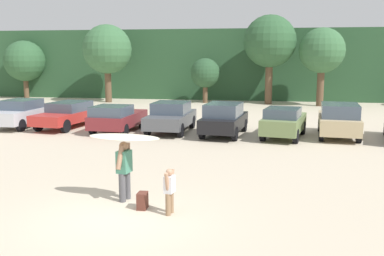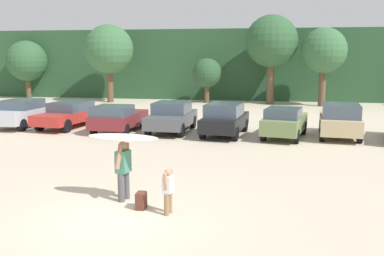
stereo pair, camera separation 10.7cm
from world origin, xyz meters
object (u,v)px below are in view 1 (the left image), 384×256
Objects in this scene: parked_car_red at (68,114)px; surfboard_cream at (124,137)px; parked_car_silver at (22,113)px; backpack_dropped at (142,201)px; parked_car_black at (224,119)px; parked_car_maroon at (117,118)px; parked_car_olive_green at (284,122)px; person_adult at (124,167)px; parked_car_tan at (339,120)px; parked_car_dark_gray at (171,117)px; person_child at (169,189)px.

surfboard_cream reaches higher than parked_car_red.
backpack_dropped is (10.49, -11.87, -0.59)m from parked_car_silver.
parked_car_black is at bearing -91.22° from parked_car_silver.
parked_car_maroon is at bearing -99.33° from parked_car_red.
parked_car_silver is 11.63m from parked_car_black.
parked_car_maroon is at bearing 112.32° from backpack_dropped.
parked_car_olive_green is 11.36m from person_adult.
parked_car_red is at bearing 95.51° from parked_car_olive_green.
parked_car_black is at bearing -94.07° from surfboard_cream.
parked_car_black is 5.68m from parked_car_tan.
parked_car_maroon is 9.08× the size of backpack_dropped.
parked_car_red is 8.99m from parked_car_black.
parked_car_silver is 9.58× the size of backpack_dropped.
person_adult reaches higher than backpack_dropped.
backpack_dropped is (-1.12, -11.12, -0.64)m from parked_car_black.
parked_car_olive_green is at bearing -88.44° from parked_car_red.
parked_car_maroon is 11.31m from person_adult.
parked_car_silver reaches higher than parked_car_red.
person_adult is at bearing -172.21° from parked_car_dark_gray.
surfboard_cream is at bearing -17.22° from person_child.
parked_car_maroon is (3.21, -0.98, -0.01)m from parked_car_red.
parked_car_black is at bearing -87.44° from parked_car_maroon.
parked_car_olive_green reaches higher than backpack_dropped.
parked_car_black is 0.99× the size of parked_car_tan.
backpack_dropped is at bearing -169.20° from parked_car_dark_gray.
person_child is (-0.33, -11.36, -0.19)m from parked_car_black.
surfboard_cream is 4.66× the size of backpack_dropped.
parked_car_dark_gray is 2.93m from parked_car_black.
parked_car_dark_gray is (8.73, -0.21, 0.01)m from parked_car_silver.
parked_car_tan is 9.64× the size of backpack_dropped.
parked_car_dark_gray reaches higher than parked_car_maroon.
parked_car_maroon is at bearing 99.69° from parked_car_olive_green.
person_child is at bearing -175.02° from parked_car_black.
parked_car_maroon is at bearing -93.90° from parked_car_silver.
parked_car_red is 14.49m from backpack_dropped.
backpack_dropped is at bearing 155.19° from parked_car_tan.
person_adult reaches higher than parked_car_red.
parked_car_red is 13.78m from surfboard_cream.
parked_car_dark_gray is at bearing 94.69° from parked_car_tan.
parked_car_red is 2.35× the size of surfboard_cream.
parked_car_red is 1.14× the size of parked_car_black.
surfboard_cream is at bearing 177.29° from parked_car_black.
surfboard_cream reaches higher than backpack_dropped.
parked_car_black reaches higher than parked_car_silver.
person_adult is at bearing -140.69° from parked_car_red.
parked_car_black is 11.19m from backpack_dropped.
person_adult is 0.89m from surfboard_cream.
parked_car_silver is at bearing 94.51° from parked_car_tan.
parked_car_tan is at bearing -84.94° from parked_car_red.
parked_car_olive_green is at bearing -104.96° from person_adult.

